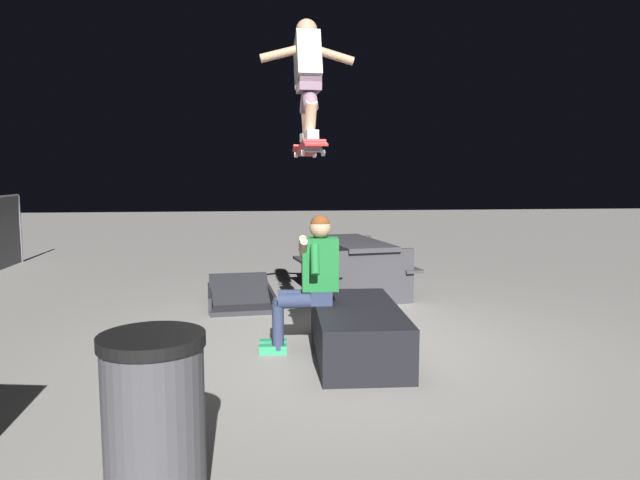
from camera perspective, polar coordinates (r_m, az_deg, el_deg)
ground_plane at (r=5.70m, az=2.06°, el=-10.59°), size 40.00×40.00×0.00m
ledge_box_main at (r=5.43m, az=3.69°, el=-8.95°), size 1.69×0.83×0.46m
person_sitting_on_ledge at (r=5.47m, az=-1.10°, el=-3.61°), size 0.59×0.76×1.30m
skateboard at (r=5.40m, az=-1.11°, el=8.99°), size 1.03×0.24×0.14m
skater_airborne at (r=5.53m, az=-1.21°, el=16.10°), size 0.62×0.89×1.12m
kicker_ramp at (r=7.49m, az=-7.86°, el=-5.88°), size 1.21×0.91×0.43m
picnic_table_back at (r=8.08m, az=3.32°, el=-1.82°), size 1.90×1.61×0.75m
trash_bin at (r=3.12m, az=-16.01°, el=-16.91°), size 0.52×0.52×0.91m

